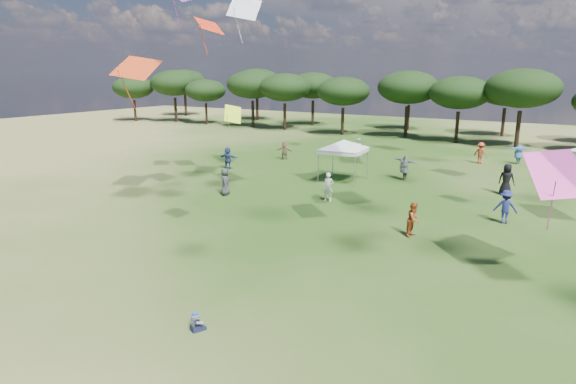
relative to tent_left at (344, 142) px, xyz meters
name	(u,v)px	position (x,y,z in m)	size (l,w,h in m)	color
ground	(160,366)	(5.02, -21.84, -2.69)	(140.00, 140.00, 0.00)	#2A4B16
tree_line	(516,90)	(7.41, 25.57, 2.74)	(108.78, 17.63, 7.77)	black
tent_left	(344,142)	(0.00, 0.00, 0.00)	(5.56, 5.56, 3.11)	gray
toddler	(196,323)	(4.69, -20.06, -2.43)	(0.44, 0.47, 0.58)	#161932
festival_crowd	(426,169)	(4.89, 2.75, -1.84)	(29.41, 22.78, 1.91)	#983F19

